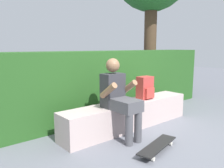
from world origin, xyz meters
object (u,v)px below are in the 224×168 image
Objects in this scene: person_skater at (119,96)px; skateboard_near_person at (157,146)px; backpack_on_bench at (145,88)px; bench_main at (129,115)px.

person_skater is 1.46× the size of skateboard_near_person.
skateboard_near_person is at bearing -129.46° from backpack_on_bench.
person_skater is at bearing -153.67° from bench_main.
skateboard_near_person is (0.07, -0.69, -0.57)m from person_skater.
person_skater reaches higher than skateboard_near_person.
bench_main is 2.13× the size of person_skater.
bench_main is at bearing 68.47° from skateboard_near_person.
skateboard_near_person is 1.29m from backpack_on_bench.
skateboard_near_person is 2.06× the size of backpack_on_bench.
bench_main is 3.10× the size of skateboard_near_person.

